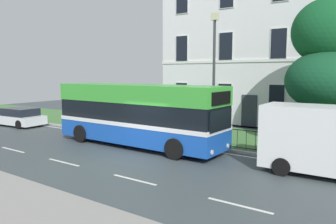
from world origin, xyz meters
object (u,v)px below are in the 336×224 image
(evergreen_tree, at_px, (326,91))
(street_lamp_post, at_px, (214,70))
(georgian_townhouse, at_px, (273,36))
(white_panel_van, at_px, (327,141))
(parked_hatchback_00, at_px, (19,117))
(single_decker_bus, at_px, (138,114))
(litter_bin, at_px, (126,120))

(evergreen_tree, bearing_deg, street_lamp_post, -150.78)
(georgian_townhouse, distance_m, white_panel_van, 15.74)
(georgian_townhouse, relative_size, parked_hatchback_00, 3.67)
(georgian_townhouse, distance_m, evergreen_tree, 10.74)
(evergreen_tree, relative_size, single_decker_bus, 0.83)
(white_panel_van, height_order, parked_hatchback_00, white_panel_van)
(evergreen_tree, xyz_separation_m, parked_hatchback_00, (-19.49, -4.97, -2.29))
(street_lamp_post, bearing_deg, georgian_townhouse, 92.61)
(single_decker_bus, height_order, white_panel_van, single_decker_bus)
(evergreen_tree, height_order, parked_hatchback_00, evergreen_tree)
(white_panel_van, bearing_deg, parked_hatchback_00, 178.74)
(street_lamp_post, distance_m, litter_bin, 7.44)
(georgian_townhouse, bearing_deg, street_lamp_post, -87.39)
(evergreen_tree, relative_size, parked_hatchback_00, 1.95)
(street_lamp_post, bearing_deg, single_decker_bus, -144.57)
(georgian_townhouse, distance_m, litter_bin, 13.70)
(georgian_townhouse, bearing_deg, parked_hatchback_00, -136.37)
(white_panel_van, relative_size, parked_hatchback_00, 1.25)
(georgian_townhouse, bearing_deg, litter_bin, -120.10)
(single_decker_bus, bearing_deg, evergreen_tree, 32.44)
(parked_hatchback_00, height_order, street_lamp_post, street_lamp_post)
(evergreen_tree, bearing_deg, litter_bin, -169.26)
(georgian_townhouse, xyz_separation_m, single_decker_bus, (-2.71, -13.49, -5.05))
(street_lamp_post, bearing_deg, litter_bin, 175.36)
(white_panel_van, bearing_deg, evergreen_tree, 99.07)
(parked_hatchback_00, relative_size, street_lamp_post, 0.62)
(white_panel_van, distance_m, street_lamp_post, 6.74)
(evergreen_tree, height_order, street_lamp_post, evergreen_tree)
(white_panel_van, distance_m, litter_bin, 12.80)
(parked_hatchback_00, bearing_deg, evergreen_tree, -170.30)
(parked_hatchback_00, distance_m, litter_bin, 8.37)
(evergreen_tree, height_order, litter_bin, evergreen_tree)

